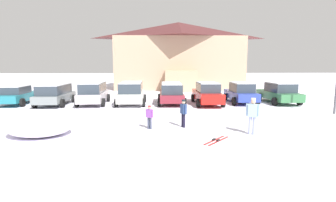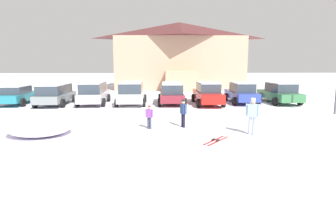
{
  "view_description": "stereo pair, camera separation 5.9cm",
  "coord_description": "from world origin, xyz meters",
  "px_view_note": "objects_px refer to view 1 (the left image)",
  "views": [
    {
      "loc": [
        -1.43,
        -8.48,
        3.19
      ],
      "look_at": [
        -0.74,
        6.42,
        1.05
      ],
      "focal_mm": 28.0,
      "sensor_mm": 36.0,
      "label": 1
    },
    {
      "loc": [
        -1.38,
        -8.48,
        3.19
      ],
      "look_at": [
        -0.74,
        6.42,
        1.05
      ],
      "focal_mm": 28.0,
      "sensor_mm": 36.0,
      "label": 2
    }
  ],
  "objects_px": {
    "ski_lodge": "(178,55)",
    "plowed_snow_pile": "(40,127)",
    "skier_child_in_purple_jacket": "(149,116)",
    "parked_red_sedan": "(207,93)",
    "skier_adult_in_blue_parka": "(253,114)",
    "parked_green_coupe": "(279,93)",
    "parked_maroon_van": "(171,92)",
    "skier_teen_in_navy_coat": "(183,112)",
    "parked_grey_wagon": "(55,94)",
    "parked_white_suv": "(131,93)",
    "pair_of_skis": "(216,140)",
    "parked_blue_hatchback": "(241,93)",
    "parked_teal_hatchback": "(17,95)",
    "parked_silver_wagon": "(93,92)"
  },
  "relations": [
    {
      "from": "parked_maroon_van",
      "to": "skier_adult_in_blue_parka",
      "type": "height_order",
      "value": "same"
    },
    {
      "from": "ski_lodge",
      "to": "parked_grey_wagon",
      "type": "relative_size",
      "value": 3.83
    },
    {
      "from": "skier_adult_in_blue_parka",
      "to": "parked_grey_wagon",
      "type": "bearing_deg",
      "value": 143.16
    },
    {
      "from": "skier_child_in_purple_jacket",
      "to": "skier_adult_in_blue_parka",
      "type": "distance_m",
      "value": 4.83
    },
    {
      "from": "parked_grey_wagon",
      "to": "parked_blue_hatchback",
      "type": "bearing_deg",
      "value": 1.57
    },
    {
      "from": "parked_teal_hatchback",
      "to": "plowed_snow_pile",
      "type": "bearing_deg",
      "value": -58.22
    },
    {
      "from": "skier_adult_in_blue_parka",
      "to": "skier_child_in_purple_jacket",
      "type": "bearing_deg",
      "value": 165.06
    },
    {
      "from": "parked_white_suv",
      "to": "skier_child_in_purple_jacket",
      "type": "height_order",
      "value": "parked_white_suv"
    },
    {
      "from": "parked_red_sedan",
      "to": "parked_green_coupe",
      "type": "bearing_deg",
      "value": 4.57
    },
    {
      "from": "parked_red_sedan",
      "to": "parked_teal_hatchback",
      "type": "bearing_deg",
      "value": 177.52
    },
    {
      "from": "parked_grey_wagon",
      "to": "skier_child_in_purple_jacket",
      "type": "height_order",
      "value": "parked_grey_wagon"
    },
    {
      "from": "parked_blue_hatchback",
      "to": "skier_child_in_purple_jacket",
      "type": "bearing_deg",
      "value": -131.27
    },
    {
      "from": "ski_lodge",
      "to": "skier_adult_in_blue_parka",
      "type": "xyz_separation_m",
      "value": [
        1.38,
        -23.26,
        -3.33
      ]
    },
    {
      "from": "skier_teen_in_navy_coat",
      "to": "pair_of_skis",
      "type": "bearing_deg",
      "value": -65.01
    },
    {
      "from": "parked_red_sedan",
      "to": "skier_adult_in_blue_parka",
      "type": "relative_size",
      "value": 2.88
    },
    {
      "from": "ski_lodge",
      "to": "parked_maroon_van",
      "type": "height_order",
      "value": "ski_lodge"
    },
    {
      "from": "parked_silver_wagon",
      "to": "plowed_snow_pile",
      "type": "xyz_separation_m",
      "value": [
        -0.25,
        -9.08,
        -0.53
      ]
    },
    {
      "from": "parked_blue_hatchback",
      "to": "parked_white_suv",
      "type": "bearing_deg",
      "value": -177.62
    },
    {
      "from": "ski_lodge",
      "to": "skier_child_in_purple_jacket",
      "type": "height_order",
      "value": "ski_lodge"
    },
    {
      "from": "parked_teal_hatchback",
      "to": "parked_white_suv",
      "type": "relative_size",
      "value": 1.0
    },
    {
      "from": "skier_child_in_purple_jacket",
      "to": "ski_lodge",
      "type": "bearing_deg",
      "value": 81.53
    },
    {
      "from": "ski_lodge",
      "to": "parked_blue_hatchback",
      "type": "relative_size",
      "value": 3.88
    },
    {
      "from": "skier_teen_in_navy_coat",
      "to": "skier_child_in_purple_jacket",
      "type": "relative_size",
      "value": 1.21
    },
    {
      "from": "parked_grey_wagon",
      "to": "pair_of_skis",
      "type": "bearing_deg",
      "value": -44.14
    },
    {
      "from": "parked_white_suv",
      "to": "parked_maroon_van",
      "type": "xyz_separation_m",
      "value": [
        3.16,
        0.27,
        -0.04
      ]
    },
    {
      "from": "skier_teen_in_navy_coat",
      "to": "plowed_snow_pile",
      "type": "height_order",
      "value": "skier_teen_in_navy_coat"
    },
    {
      "from": "parked_white_suv",
      "to": "skier_child_in_purple_jacket",
      "type": "distance_m",
      "value": 8.05
    },
    {
      "from": "parked_green_coupe",
      "to": "skier_child_in_purple_jacket",
      "type": "bearing_deg",
      "value": -141.87
    },
    {
      "from": "parked_maroon_van",
      "to": "skier_child_in_purple_jacket",
      "type": "xyz_separation_m",
      "value": [
        -1.55,
        -8.15,
        -0.24
      ]
    },
    {
      "from": "parked_green_coupe",
      "to": "plowed_snow_pile",
      "type": "xyz_separation_m",
      "value": [
        -15.18,
        -9.09,
        -0.44
      ]
    },
    {
      "from": "ski_lodge",
      "to": "skier_teen_in_navy_coat",
      "type": "bearing_deg",
      "value": -94.16
    },
    {
      "from": "parked_teal_hatchback",
      "to": "skier_child_in_purple_jacket",
      "type": "distance_m",
      "value": 13.44
    },
    {
      "from": "parked_grey_wagon",
      "to": "plowed_snow_pile",
      "type": "bearing_deg",
      "value": -73.41
    },
    {
      "from": "skier_teen_in_navy_coat",
      "to": "parked_grey_wagon",
      "type": "bearing_deg",
      "value": 140.46
    },
    {
      "from": "skier_adult_in_blue_parka",
      "to": "parked_red_sedan",
      "type": "bearing_deg",
      "value": 92.02
    },
    {
      "from": "parked_blue_hatchback",
      "to": "skier_teen_in_navy_coat",
      "type": "bearing_deg",
      "value": -124.81
    },
    {
      "from": "parked_grey_wagon",
      "to": "pair_of_skis",
      "type": "distance_m",
      "value": 14.38
    },
    {
      "from": "parked_grey_wagon",
      "to": "plowed_snow_pile",
      "type": "xyz_separation_m",
      "value": [
        2.63,
        -8.82,
        -0.48
      ]
    },
    {
      "from": "parked_silver_wagon",
      "to": "plowed_snow_pile",
      "type": "relative_size",
      "value": 1.59
    },
    {
      "from": "ski_lodge",
      "to": "skier_adult_in_blue_parka",
      "type": "bearing_deg",
      "value": -86.61
    },
    {
      "from": "parked_blue_hatchback",
      "to": "parked_red_sedan",
      "type": "bearing_deg",
      "value": -168.06
    },
    {
      "from": "parked_silver_wagon",
      "to": "pair_of_skis",
      "type": "relative_size",
      "value": 3.11
    },
    {
      "from": "skier_teen_in_navy_coat",
      "to": "parked_blue_hatchback",
      "type": "bearing_deg",
      "value": 55.19
    },
    {
      "from": "skier_child_in_purple_jacket",
      "to": "parked_red_sedan",
      "type": "bearing_deg",
      "value": 60.37
    },
    {
      "from": "parked_silver_wagon",
      "to": "parked_maroon_van",
      "type": "xyz_separation_m",
      "value": [
        6.15,
        0.05,
        -0.04
      ]
    },
    {
      "from": "parked_teal_hatchback",
      "to": "skier_teen_in_navy_coat",
      "type": "xyz_separation_m",
      "value": [
        12.28,
        -8.01,
        0.03
      ]
    },
    {
      "from": "ski_lodge",
      "to": "parked_green_coupe",
      "type": "height_order",
      "value": "ski_lodge"
    },
    {
      "from": "parked_red_sedan",
      "to": "skier_teen_in_navy_coat",
      "type": "relative_size",
      "value": 3.41
    },
    {
      "from": "ski_lodge",
      "to": "plowed_snow_pile",
      "type": "bearing_deg",
      "value": -109.46
    },
    {
      "from": "skier_child_in_purple_jacket",
      "to": "parked_maroon_van",
      "type": "bearing_deg",
      "value": 79.24
    }
  ]
}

